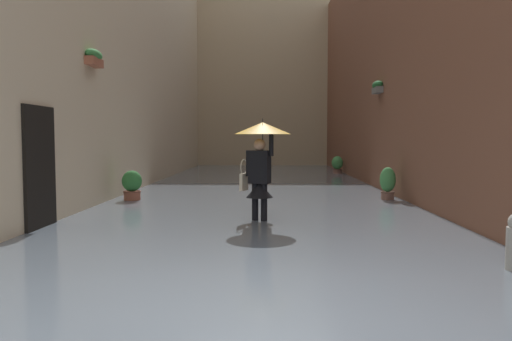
% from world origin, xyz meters
% --- Properties ---
extents(ground_plane, '(60.00, 60.00, 0.00)m').
position_xyz_m(ground_plane, '(0.00, -11.82, 0.00)').
color(ground_plane, '#605B56').
extents(flood_water, '(8.08, 29.64, 0.12)m').
position_xyz_m(flood_water, '(0.00, -11.82, 0.06)').
color(flood_water, slate).
rests_on(flood_water, ground_plane).
extents(building_facade_left, '(2.04, 27.64, 9.04)m').
position_xyz_m(building_facade_left, '(-4.54, -11.81, 4.52)').
color(building_facade_left, brown).
rests_on(building_facade_left, ground_plane).
extents(building_facade_right, '(2.04, 27.64, 10.97)m').
position_xyz_m(building_facade_right, '(4.54, -11.82, 5.48)').
color(building_facade_right, beige).
rests_on(building_facade_right, ground_plane).
extents(building_facade_far, '(10.88, 1.80, 10.76)m').
position_xyz_m(building_facade_far, '(0.00, -24.54, 5.38)').
color(building_facade_far, tan).
rests_on(building_facade_far, ground_plane).
extents(person_wading, '(1.05, 1.05, 2.01)m').
position_xyz_m(person_wading, '(-0.14, -4.56, 1.43)').
color(person_wading, '#2D2319').
rests_on(person_wading, ground_plane).
extents(potted_plant_mid_left, '(0.49, 0.49, 0.88)m').
position_xyz_m(potted_plant_mid_left, '(-3.31, -17.12, 0.48)').
color(potted_plant_mid_left, brown).
rests_on(potted_plant_mid_left, ground_plane).
extents(potted_plant_near_right, '(0.49, 0.49, 0.85)m').
position_xyz_m(potted_plant_near_right, '(3.10, -7.64, 0.46)').
color(potted_plant_near_right, brown).
rests_on(potted_plant_near_right, ground_plane).
extents(potted_plant_near_left, '(0.39, 0.39, 0.93)m').
position_xyz_m(potted_plant_near_left, '(-3.27, -7.87, 0.50)').
color(potted_plant_near_left, brown).
rests_on(potted_plant_near_left, ground_plane).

